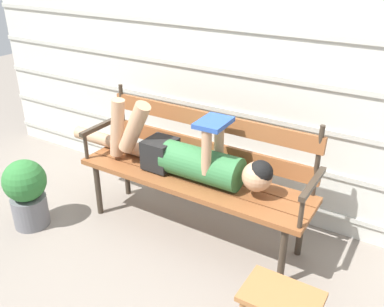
{
  "coord_description": "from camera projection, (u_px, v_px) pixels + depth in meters",
  "views": [
    {
      "loc": [
        1.31,
        -2.04,
        1.87
      ],
      "look_at": [
        0.0,
        0.08,
        0.64
      ],
      "focal_mm": 39.16,
      "sensor_mm": 36.0,
      "label": 1
    }
  ],
  "objects": [
    {
      "name": "footstool",
      "position": [
        281.0,
        304.0,
        2.12
      ],
      "size": [
        0.39,
        0.27,
        0.31
      ],
      "color": "#9E6638",
      "rests_on": "ground"
    },
    {
      "name": "house_siding",
      "position": [
        234.0,
        50.0,
        2.96
      ],
      "size": [
        4.96,
        0.08,
        2.44
      ],
      "color": "beige",
      "rests_on": "ground"
    },
    {
      "name": "potted_plant",
      "position": [
        27.0,
        191.0,
        3.03
      ],
      "size": [
        0.31,
        0.31,
        0.53
      ],
      "color": "slate",
      "rests_on": "ground"
    },
    {
      "name": "park_bench",
      "position": [
        197.0,
        166.0,
        2.89
      ],
      "size": [
        1.68,
        0.45,
        0.93
      ],
      "color": "brown",
      "rests_on": "ground"
    },
    {
      "name": "reclining_person",
      "position": [
        184.0,
        156.0,
        2.83
      ],
      "size": [
        1.7,
        0.25,
        0.5
      ],
      "color": "#33703D"
    },
    {
      "name": "ground_plane",
      "position": [
        186.0,
        238.0,
        3.0
      ],
      "size": [
        12.0,
        12.0,
        0.0
      ],
      "primitive_type": "plane",
      "color": "gray"
    }
  ]
}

